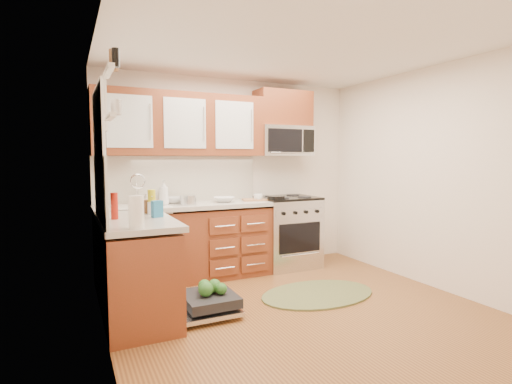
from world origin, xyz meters
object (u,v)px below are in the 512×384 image
sink (141,217)px  dishwasher (205,304)px  microwave (284,141)px  stock_pot (188,200)px  upper_cabinets (181,124)px  paper_towel_roll (136,212)px  bowl_b (174,200)px  skillet (276,197)px  cup (258,197)px  range (287,232)px  bowl_a (224,200)px  cutting_board (255,200)px  rug (318,294)px

sink → dishwasher: (0.39, -1.12, -0.70)m
microwave → stock_pot: microwave is taller
microwave → upper_cabinets: bearing=179.0°
paper_towel_roll → bowl_b: paper_towel_roll is taller
dishwasher → microwave: bearing=39.1°
dishwasher → skillet: 1.80m
dishwasher → cup: size_ratio=6.04×
upper_cabinets → cup: (0.93, -0.22, -0.90)m
range → dishwasher: 1.95m
microwave → dishwasher: size_ratio=1.09×
dishwasher → skillet: (1.26, 0.94, 0.87)m
skillet → stock_pot: (-1.13, 0.07, 0.01)m
bowl_a → cup: 0.44m
sink → stock_pot: 0.57m
paper_towel_roll → bowl_b: size_ratio=1.08×
range → microwave: size_ratio=1.25×
cutting_board → bowl_b: bowl_b is taller
dishwasher → cup: 1.73m
cutting_board → dishwasher: bearing=-133.4°
sink → cup: cup is taller
upper_cabinets → bowl_a: size_ratio=7.84×
bowl_b → paper_towel_roll: bearing=-113.6°
bowl_a → bowl_b: 0.61m
bowl_a → cutting_board: bearing=-1.1°
paper_towel_roll → bowl_b: (0.68, 1.57, -0.09)m
range → dishwasher: size_ratio=1.36×
paper_towel_roll → upper_cabinets: bearing=63.6°
sink → cutting_board: bearing=-0.8°
skillet → paper_towel_roll: bearing=-146.6°
microwave → stock_pot: size_ratio=3.98×
cutting_board → bowl_a: (-0.42, 0.01, 0.02)m
cutting_board → bowl_a: 0.42m
microwave → sink: microwave is taller
upper_cabinets → cutting_board: 1.32m
microwave → bowl_a: (-0.92, -0.14, -0.74)m
rug → cup: bearing=100.9°
dishwasher → skillet: skillet is taller
dishwasher → cutting_board: bearing=46.6°
microwave → bowl_a: 1.19m
cutting_board → bowl_b: 1.02m
microwave → sink: 2.13m
microwave → bowl_b: (-1.51, -0.00, -0.74)m
dishwasher → stock_pot: (0.13, 1.01, 0.88)m
rug → paper_towel_roll: bearing=-170.9°
sink → bowl_b: bearing=16.8°
sink → bowl_a: (1.01, -0.01, 0.16)m
upper_cabinets → cup: bearing=-13.7°
rug → stock_pot: stock_pot is taller
sink → cutting_board: (1.43, -0.02, 0.14)m
rug → paper_towel_roll: (-1.92, -0.31, 1.04)m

